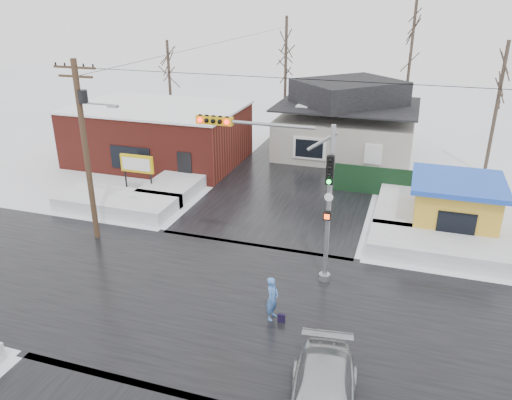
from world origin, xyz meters
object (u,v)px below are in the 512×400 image
(kiosk, at_px, (455,205))
(pedestrian, at_px, (272,299))
(traffic_signal, at_px, (292,180))
(utility_pole, at_px, (86,142))
(marquee_sign, at_px, (137,165))

(kiosk, xyz_separation_m, pedestrian, (-6.91, -10.41, -0.57))
(traffic_signal, bearing_deg, utility_pole, 177.05)
(utility_pole, bearing_deg, marquee_sign, 100.13)
(kiosk, bearing_deg, pedestrian, -123.56)
(pedestrian, bearing_deg, utility_pole, 78.60)
(traffic_signal, distance_m, marquee_sign, 13.42)
(traffic_signal, relative_size, kiosk, 1.52)
(traffic_signal, height_order, pedestrian, traffic_signal)
(pedestrian, bearing_deg, marquee_sign, 58.49)
(utility_pole, xyz_separation_m, marquee_sign, (-1.07, 5.99, -3.19))
(traffic_signal, height_order, marquee_sign, traffic_signal)
(pedestrian, bearing_deg, traffic_signal, 11.73)
(traffic_signal, xyz_separation_m, marquee_sign, (-11.43, 6.53, -2.62))
(traffic_signal, distance_m, pedestrian, 4.97)
(marquee_sign, distance_m, pedestrian, 15.29)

